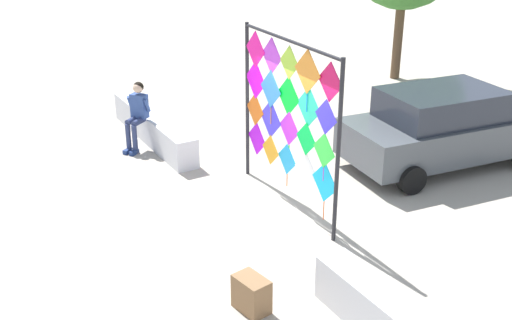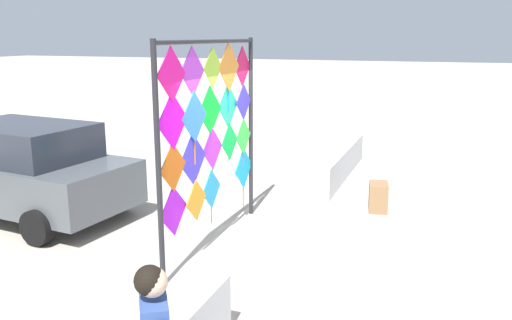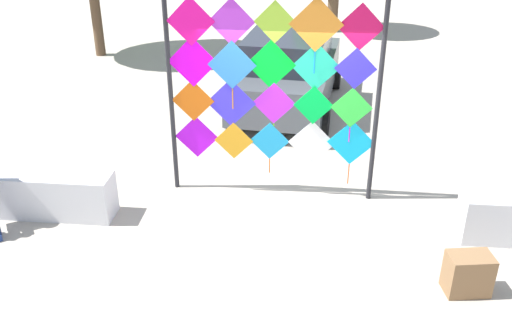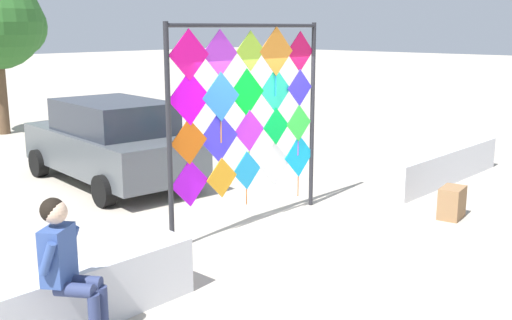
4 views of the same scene
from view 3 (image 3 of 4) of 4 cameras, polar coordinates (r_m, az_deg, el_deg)
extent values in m
plane|color=#ADA393|center=(8.07, 2.71, -5.50)|extent=(120.00, 120.00, 0.00)
cylinder|color=#232328|center=(8.21, -8.75, 6.58)|extent=(0.07, 0.07, 3.03)
cylinder|color=#232328|center=(7.97, 12.40, 5.64)|extent=(0.07, 0.07, 3.03)
cube|color=#B90EF7|center=(8.39, -6.12, 2.38)|extent=(0.66, 0.03, 0.66)
cube|color=orange|center=(8.27, -2.30, 1.99)|extent=(0.58, 0.02, 0.58)
cube|color=#1A9ADE|center=(8.22, 1.42, 1.97)|extent=(0.59, 0.02, 0.59)
cylinder|color=orange|center=(8.41, 1.39, -0.56)|extent=(0.02, 0.02, 0.24)
cube|color=white|center=(8.19, 5.73, 1.76)|extent=(0.70, 0.03, 0.70)
cube|color=#0DB6EF|center=(8.18, 9.74, 1.76)|extent=(0.70, 0.03, 0.70)
cylinder|color=#E54B16|center=(8.41, 9.48, -1.40)|extent=(0.02, 0.02, 0.34)
cube|color=#D6580E|center=(8.15, -6.50, 6.08)|extent=(0.63, 0.03, 0.63)
cube|color=#3B30F2|center=(8.06, -2.58, 5.87)|extent=(0.73, 0.03, 0.73)
cylinder|color=yellow|center=(8.26, -2.50, 2.56)|extent=(0.02, 0.02, 0.30)
cube|color=#C127F4|center=(7.99, 1.85, 5.85)|extent=(0.62, 0.03, 0.62)
cylinder|color=#49E516|center=(8.18, 1.81, 2.76)|extent=(0.02, 0.02, 0.33)
cube|color=#04CE43|center=(7.94, 5.93, 5.61)|extent=(0.58, 0.02, 0.58)
cube|color=#31DF41|center=(7.95, 9.80, 5.31)|extent=(0.59, 0.02, 0.59)
cylinder|color=#E516D3|center=(8.12, 9.57, 2.61)|extent=(0.02, 0.02, 0.24)
cube|color=#E205E7|center=(7.96, -6.53, 9.98)|extent=(0.72, 0.03, 0.72)
cube|color=#2C7DD2|center=(7.85, -2.49, 9.73)|extent=(0.69, 0.03, 0.69)
cylinder|color=orange|center=(8.02, -2.41, 6.32)|extent=(0.02, 0.02, 0.31)
cube|color=#04D128|center=(7.81, 1.55, 9.78)|extent=(0.70, 0.03, 0.70)
cube|color=#1FCFA2|center=(7.79, 6.19, 9.49)|extent=(0.69, 0.03, 0.69)
cylinder|color=#E5164B|center=(7.94, 6.03, 6.40)|extent=(0.02, 0.02, 0.22)
cube|color=#352CD7|center=(7.77, 10.20, 9.21)|extent=(0.58, 0.02, 0.58)
cube|color=#F60D8D|center=(7.81, -6.75, 13.99)|extent=(0.68, 0.03, 0.68)
cube|color=#BB35DD|center=(7.71, -2.55, 14.00)|extent=(0.65, 0.03, 0.65)
cylinder|color=#41E516|center=(7.83, -2.47, 10.89)|extent=(0.02, 0.02, 0.22)
cube|color=#9FD633|center=(7.63, 1.97, 14.00)|extent=(0.58, 0.02, 0.58)
cube|color=orange|center=(7.61, 6.21, 13.68)|extent=(0.73, 0.03, 0.73)
cylinder|color=#1680E5|center=(7.75, 6.03, 9.93)|extent=(0.02, 0.02, 0.31)
cube|color=#E11055|center=(7.66, 10.74, 13.29)|extent=(0.64, 0.03, 0.64)
cube|color=#4C5156|center=(11.78, 3.37, 8.49)|extent=(2.23, 4.32, 0.74)
cube|color=#282D38|center=(11.45, 3.34, 11.45)|extent=(1.81, 2.48, 0.59)
cylinder|color=black|center=(13.36, 0.48, 9.06)|extent=(0.28, 0.57, 0.55)
cylinder|color=black|center=(13.14, 8.18, 8.48)|extent=(0.28, 0.57, 0.55)
cylinder|color=black|center=(10.77, -2.55, 4.67)|extent=(0.28, 0.57, 0.55)
cylinder|color=black|center=(10.49, 6.91, 3.89)|extent=(0.28, 0.57, 0.55)
cube|color=olive|center=(6.95, 20.95, -10.85)|extent=(0.55, 0.40, 0.50)
cylinder|color=brown|center=(16.08, -16.22, 14.99)|extent=(0.27, 0.27, 2.70)
camera|label=1|loc=(8.37, 86.68, 9.54)|focal=44.40mm
camera|label=2|loc=(8.61, -54.25, 7.62)|focal=37.39mm
camera|label=4|loc=(7.18, -70.47, -2.11)|focal=42.62mm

